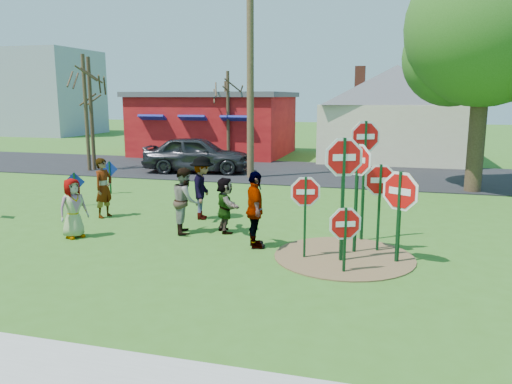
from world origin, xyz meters
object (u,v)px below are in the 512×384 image
Objects in this scene: stop_sign_b at (365,150)px; leafy_tree at (489,36)px; stop_sign_c at (357,173)px; suv at (197,154)px; person_b at (104,188)px; stop_sign_a at (305,199)px; person_a at (73,208)px; stop_sign_d at (380,187)px; utility_pole at (250,57)px.

leafy_tree is at bearing 36.54° from stop_sign_b.
stop_sign_b is 1.17× the size of stop_sign_c.
person_b is at bearing 175.48° from suv.
stop_sign_c is 13.62m from suv.
leafy_tree is at bearing 46.68° from stop_sign_a.
person_a is 0.17× the size of leafy_tree.
suv is (-8.31, 10.75, -1.01)m from stop_sign_c.
stop_sign_b is at bearing -116.08° from leafy_tree.
suv reaches higher than person_a.
person_b reaches higher than person_a.
stop_sign_c is 0.53× the size of suv.
stop_sign_c is 10.56m from leafy_tree.
stop_sign_a reaches higher than suv.
stop_sign_d is at bearing -90.52° from stop_sign_b.
leafy_tree is (3.86, 7.90, 3.47)m from stop_sign_b.
stop_sign_b reaches higher than stop_sign_c.
stop_sign_c is 11.79m from utility_pole.
stop_sign_b is at bearing 104.35° from stop_sign_d.
stop_sign_a is 6.12m from person_a.
stop_sign_d is at bearing -111.49° from leafy_tree.
stop_sign_a is 0.20× the size of utility_pole.
suv is (-8.40, 9.66, -1.43)m from stop_sign_b.
person_a is at bearing 173.90° from stop_sign_d.
stop_sign_b reaches higher than suv.
leafy_tree is at bearing -5.75° from utility_pole.
suv is 0.56× the size of leafy_tree.
leafy_tree is at bearing -21.60° from person_a.
stop_sign_b is 7.88m from person_b.
utility_pole reaches higher than stop_sign_a.
stop_sign_c is 1.73× the size of person_a.
person_a is at bearing 177.05° from suv.
stop_sign_c is at bearing 17.93° from stop_sign_a.
stop_sign_c is at bearing -61.48° from utility_pole.
stop_sign_d is 7.77m from person_a.
stop_sign_d is 0.44× the size of suv.
stop_sign_c reaches higher than suv.
stop_sign_d reaches higher than suv.
stop_sign_a is 0.74× the size of stop_sign_c.
suv is at bearing 106.36° from stop_sign_a.
suv is at bearing 103.62° from stop_sign_b.
stop_sign_d is 0.25× the size of leafy_tree.
stop_sign_a is at bearing -150.21° from stop_sign_b.
leafy_tree reaches higher than person_b.
utility_pole reaches higher than stop_sign_d.
suv is at bearing 164.18° from utility_pole.
stop_sign_a is 0.39× the size of suv.
suv is at bearing 159.08° from stop_sign_c.
utility_pole is at bearing 96.20° from stop_sign_a.
person_b is (-6.57, 2.30, -0.47)m from stop_sign_a.
stop_sign_d is 8.29m from person_b.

